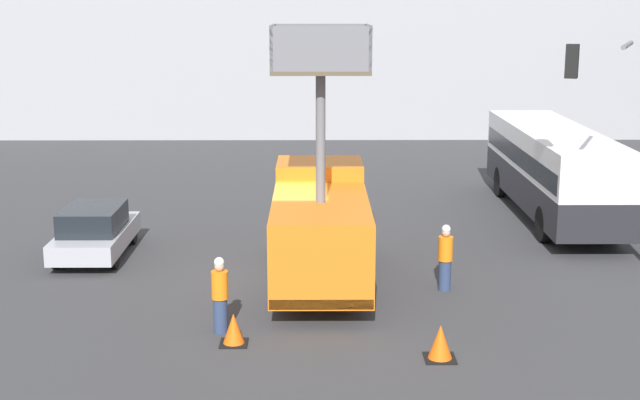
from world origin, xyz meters
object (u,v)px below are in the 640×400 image
object	(u,v)px
road_worker_directing	(445,258)
city_bus	(553,165)
utility_truck	(320,223)
parked_car_curbside	(95,231)
traffic_light_pole	(639,119)
traffic_cone_mid_road	(234,330)
traffic_cone_near_truck	(440,343)
road_worker_near_truck	(220,295)

from	to	relation	value
road_worker_directing	city_bus	bearing A→B (deg)	-160.16
utility_truck	parked_car_curbside	world-z (taller)	utility_truck
city_bus	traffic_light_pole	world-z (taller)	traffic_light_pole
city_bus	traffic_cone_mid_road	xyz separation A→B (m)	(-10.00, -11.68, -1.49)
utility_truck	traffic_light_pole	bearing A→B (deg)	1.80
road_worker_directing	traffic_cone_mid_road	world-z (taller)	road_worker_directing
city_bus	road_worker_directing	distance (m)	9.39
traffic_light_pole	parked_car_curbside	world-z (taller)	traffic_light_pole
utility_truck	road_worker_directing	bearing A→B (deg)	-12.59
city_bus	parked_car_curbside	xyz separation A→B (m)	(-14.66, -4.80, -1.06)
traffic_cone_near_truck	parked_car_curbside	size ratio (longest dim) A/B	0.18
road_worker_near_truck	traffic_cone_near_truck	bearing A→B (deg)	38.61
road_worker_directing	traffic_cone_near_truck	xyz separation A→B (m)	(-0.75, -4.56, -0.51)
traffic_cone_mid_road	parked_car_curbside	xyz separation A→B (m)	(-4.66, 6.87, 0.43)
traffic_light_pole	parked_car_curbside	xyz separation A→B (m)	(-14.93, 2.20, -3.59)
traffic_cone_mid_road	parked_car_curbside	bearing A→B (deg)	124.15
road_worker_directing	traffic_cone_near_truck	distance (m)	4.65
traffic_light_pole	traffic_cone_mid_road	bearing A→B (deg)	-155.55
traffic_light_pole	traffic_cone_mid_road	size ratio (longest dim) A/B	9.39
utility_truck	road_worker_near_truck	bearing A→B (deg)	-121.64
utility_truck	road_worker_directing	world-z (taller)	utility_truck
traffic_cone_near_truck	utility_truck	bearing A→B (deg)	115.21
traffic_light_pole	road_worker_directing	bearing A→B (deg)	-169.10
traffic_cone_mid_road	city_bus	bearing A→B (deg)	49.42
traffic_cone_mid_road	road_worker_directing	bearing A→B (deg)	35.52
road_worker_near_truck	parked_car_curbside	bearing A→B (deg)	-178.36
parked_car_curbside	road_worker_near_truck	bearing A→B (deg)	-55.12
traffic_cone_near_truck	traffic_cone_mid_road	size ratio (longest dim) A/B	1.08
utility_truck	traffic_cone_near_truck	world-z (taller)	utility_truck
parked_car_curbside	road_worker_directing	bearing A→B (deg)	-17.96
city_bus	road_worker_directing	bearing A→B (deg)	145.57
city_bus	traffic_cone_near_truck	distance (m)	13.81
utility_truck	traffic_cone_near_truck	size ratio (longest dim) A/B	9.14
traffic_cone_near_truck	traffic_cone_mid_road	bearing A→B (deg)	168.85
road_worker_near_truck	utility_truck	bearing A→B (deg)	115.13
utility_truck	parked_car_curbside	xyz separation A→B (m)	(-6.59, 2.46, -0.87)
traffic_light_pole	traffic_cone_mid_road	world-z (taller)	traffic_light_pole
traffic_cone_near_truck	traffic_light_pole	bearing A→B (deg)	43.43
traffic_cone_near_truck	city_bus	bearing A→B (deg)	66.01
road_worker_directing	parked_car_curbside	xyz separation A→B (m)	(-9.83, 3.19, -0.11)
city_bus	road_worker_directing	size ratio (longest dim) A/B	6.04
traffic_light_pole	road_worker_near_truck	size ratio (longest dim) A/B	3.68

